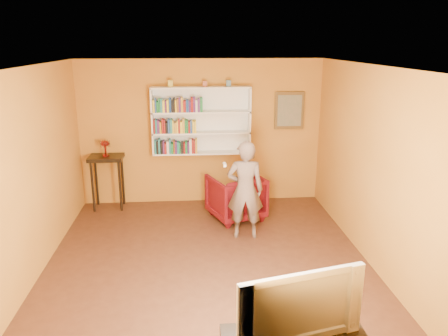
{
  "coord_description": "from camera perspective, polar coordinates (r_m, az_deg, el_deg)",
  "views": [
    {
      "loc": [
        -0.22,
        -5.54,
        3.0
      ],
      "look_at": [
        0.29,
        0.75,
        1.16
      ],
      "focal_mm": 35.0,
      "sensor_mm": 36.0,
      "label": 1
    }
  ],
  "objects": [
    {
      "name": "room_shell",
      "position": [
        5.89,
        -2.2,
        -3.45
      ],
      "size": [
        5.3,
        5.8,
        2.88
      ],
      "color": "#432415",
      "rests_on": "ground"
    },
    {
      "name": "bookshelf",
      "position": [
        8.08,
        -2.99,
        6.22
      ],
      "size": [
        1.8,
        0.29,
        1.23
      ],
      "color": "white",
      "rests_on": "room_shell"
    },
    {
      "name": "books_row_lower",
      "position": [
        8.07,
        -6.27,
        2.77
      ],
      "size": [
        0.78,
        0.19,
        0.27
      ],
      "color": "teal",
      "rests_on": "bookshelf"
    },
    {
      "name": "books_row_middle",
      "position": [
        7.99,
        -6.47,
        5.41
      ],
      "size": [
        0.76,
        0.19,
        0.26
      ],
      "color": "maroon",
      "rests_on": "bookshelf"
    },
    {
      "name": "books_row_upper",
      "position": [
        7.92,
        -5.95,
        8.14
      ],
      "size": [
        0.88,
        0.18,
        0.27
      ],
      "color": "yellow",
      "rests_on": "bookshelf"
    },
    {
      "name": "ornament_left",
      "position": [
        7.93,
        -7.0,
        10.9
      ],
      "size": [
        0.09,
        0.09,
        0.12
      ],
      "primitive_type": "cube",
      "color": "gold",
      "rests_on": "bookshelf"
    },
    {
      "name": "ornament_centre",
      "position": [
        7.93,
        -2.51,
        10.93
      ],
      "size": [
        0.07,
        0.07,
        0.1
      ],
      "primitive_type": "cube",
      "color": "#A65137",
      "rests_on": "bookshelf"
    },
    {
      "name": "ornament_right",
      "position": [
        7.96,
        0.59,
        11.0
      ],
      "size": [
        0.08,
        0.08,
        0.11
      ],
      "primitive_type": "cube",
      "color": "slate",
      "rests_on": "bookshelf"
    },
    {
      "name": "framed_painting",
      "position": [
        8.31,
        8.53,
        7.44
      ],
      "size": [
        0.55,
        0.05,
        0.7
      ],
      "color": "brown",
      "rests_on": "room_shell"
    },
    {
      "name": "console_table",
      "position": [
        8.23,
        -15.08,
        0.37
      ],
      "size": [
        0.61,
        0.47,
        1.0
      ],
      "color": "black",
      "rests_on": "ground"
    },
    {
      "name": "ruby_lustre",
      "position": [
        8.14,
        -15.27,
        2.93
      ],
      "size": [
        0.18,
        0.18,
        0.29
      ],
      "color": "maroon",
      "rests_on": "console_table"
    },
    {
      "name": "armchair",
      "position": [
        7.62,
        1.55,
        -3.78
      ],
      "size": [
        1.08,
        1.1,
        0.78
      ],
      "primitive_type": "imported",
      "rotation": [
        0.0,
        0.0,
        3.51
      ],
      "color": "#4B050E",
      "rests_on": "ground"
    },
    {
      "name": "person",
      "position": [
        6.77,
        2.78,
        -2.89
      ],
      "size": [
        0.6,
        0.43,
        1.56
      ],
      "primitive_type": "imported",
      "rotation": [
        0.0,
        0.0,
        3.04
      ],
      "color": "brown",
      "rests_on": "ground"
    },
    {
      "name": "game_remote",
      "position": [
        6.27,
        0.08,
        0.45
      ],
      "size": [
        0.04,
        0.15,
        0.04
      ],
      "primitive_type": "cube",
      "color": "silver",
      "rests_on": "person"
    },
    {
      "name": "television",
      "position": [
        4.06,
        9.3,
        -16.77
      ],
      "size": [
        1.17,
        0.43,
        0.67
      ],
      "primitive_type": "imported",
      "rotation": [
        0.0,
        0.0,
        0.24
      ],
      "color": "black",
      "rests_on": "tv_cabinet"
    }
  ]
}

